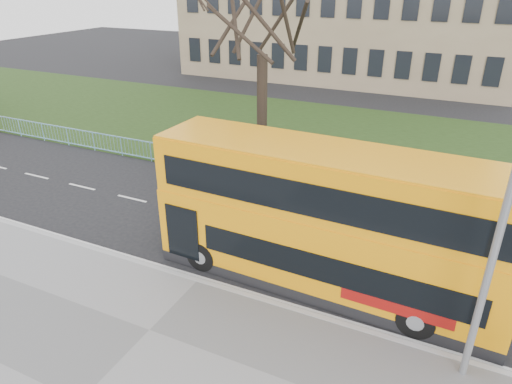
# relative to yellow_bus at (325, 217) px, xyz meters

# --- Properties ---
(ground) EXTENTS (120.00, 120.00, 0.00)m
(ground) POSITION_rel_yellow_bus_xyz_m (-3.62, -0.20, -2.43)
(ground) COLOR black
(ground) RESTS_ON ground
(kerb) EXTENTS (80.00, 0.20, 0.14)m
(kerb) POSITION_rel_yellow_bus_xyz_m (-3.62, -1.75, -2.36)
(kerb) COLOR #9C9D9F
(kerb) RESTS_ON ground
(grass_verge) EXTENTS (80.00, 15.40, 0.08)m
(grass_verge) POSITION_rel_yellow_bus_xyz_m (-3.62, 14.10, -2.39)
(grass_verge) COLOR #203312
(grass_verge) RESTS_ON ground
(guard_railing) EXTENTS (40.00, 0.12, 1.10)m
(guard_railing) POSITION_rel_yellow_bus_xyz_m (-3.62, 6.40, -1.88)
(guard_railing) COLOR #7AB7DA
(guard_railing) RESTS_ON ground
(bare_tree) EXTENTS (8.98, 8.98, 12.83)m
(bare_tree) POSITION_rel_yellow_bus_xyz_m (-6.62, 9.80, 4.06)
(bare_tree) COLOR black
(bare_tree) RESTS_ON grass_verge
(yellow_bus) EXTENTS (10.89, 2.92, 4.53)m
(yellow_bus) POSITION_rel_yellow_bus_xyz_m (0.00, 0.00, 0.00)
(yellow_bus) COLOR orange
(yellow_bus) RESTS_ON ground
(street_lamp) EXTENTS (1.88, 0.50, 8.94)m
(street_lamp) POSITION_rel_yellow_bus_xyz_m (4.30, -2.22, 2.59)
(street_lamp) COLOR gray
(street_lamp) RESTS_ON pavement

